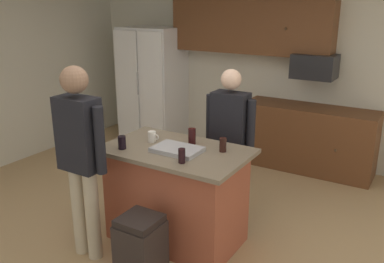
# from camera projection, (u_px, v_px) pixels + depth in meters

# --- Properties ---
(floor) EXTENTS (7.04, 7.04, 0.00)m
(floor) POSITION_uv_depth(u_px,v_px,m) (174.00, 237.00, 4.21)
(floor) COLOR tan
(floor) RESTS_ON ground
(back_wall) EXTENTS (6.40, 0.10, 2.60)m
(back_wall) POSITION_uv_depth(u_px,v_px,m) (279.00, 70.00, 6.09)
(back_wall) COLOR beige
(back_wall) RESTS_ON ground
(cabinet_run_upper) EXTENTS (2.40, 0.38, 0.75)m
(cabinet_run_upper) POSITION_uv_depth(u_px,v_px,m) (250.00, 26.00, 5.93)
(cabinet_run_upper) COLOR brown
(cabinet_run_lower) EXTENTS (1.80, 0.63, 0.90)m
(cabinet_run_lower) POSITION_uv_depth(u_px,v_px,m) (308.00, 138.00, 5.79)
(cabinet_run_lower) COLOR brown
(cabinet_run_lower) RESTS_ON ground
(refrigerator) EXTENTS (0.95, 0.76, 1.88)m
(refrigerator) POSITION_uv_depth(u_px,v_px,m) (152.00, 85.00, 6.85)
(refrigerator) COLOR white
(refrigerator) RESTS_ON ground
(microwave_over_range) EXTENTS (0.56, 0.40, 0.32)m
(microwave_over_range) POSITION_uv_depth(u_px,v_px,m) (315.00, 66.00, 5.50)
(microwave_over_range) COLOR black
(kitchen_island) EXTENTS (1.38, 0.85, 0.96)m
(kitchen_island) POSITION_uv_depth(u_px,v_px,m) (176.00, 195.00, 4.04)
(kitchen_island) COLOR #9E4C33
(kitchen_island) RESTS_ON ground
(person_elder_center) EXTENTS (0.57, 0.22, 1.62)m
(person_elder_center) POSITION_uv_depth(u_px,v_px,m) (230.00, 133.00, 4.43)
(person_elder_center) COLOR #4C5166
(person_elder_center) RESTS_ON ground
(person_guest_right) EXTENTS (0.57, 0.24, 1.79)m
(person_guest_right) POSITION_uv_depth(u_px,v_px,m) (80.00, 151.00, 3.62)
(person_guest_right) COLOR tan
(person_guest_right) RESTS_ON ground
(glass_pilsner) EXTENTS (0.07, 0.07, 0.16)m
(glass_pilsner) POSITION_uv_depth(u_px,v_px,m) (192.00, 136.00, 4.01)
(glass_pilsner) COLOR black
(glass_pilsner) RESTS_ON kitchen_island
(glass_short_whisky) EXTENTS (0.06, 0.06, 0.13)m
(glass_short_whisky) POSITION_uv_depth(u_px,v_px,m) (182.00, 156.00, 3.55)
(glass_short_whisky) COLOR black
(glass_short_whisky) RESTS_ON kitchen_island
(mug_blue_stoneware) EXTENTS (0.12, 0.08, 0.11)m
(mug_blue_stoneware) POSITION_uv_depth(u_px,v_px,m) (152.00, 137.00, 4.07)
(mug_blue_stoneware) COLOR white
(mug_blue_stoneware) RESTS_ON kitchen_island
(tumbler_amber) EXTENTS (0.08, 0.08, 0.12)m
(tumbler_amber) POSITION_uv_depth(u_px,v_px,m) (122.00, 143.00, 3.89)
(tumbler_amber) COLOR black
(tumbler_amber) RESTS_ON kitchen_island
(glass_stout_tall) EXTENTS (0.07, 0.07, 0.13)m
(glass_stout_tall) POSITION_uv_depth(u_px,v_px,m) (223.00, 145.00, 3.81)
(glass_stout_tall) COLOR black
(glass_stout_tall) RESTS_ON kitchen_island
(serving_tray) EXTENTS (0.44, 0.30, 0.04)m
(serving_tray) POSITION_uv_depth(u_px,v_px,m) (177.00, 150.00, 3.82)
(serving_tray) COLOR #B7B7BC
(serving_tray) RESTS_ON kitchen_island
(trash_bin) EXTENTS (0.34, 0.34, 0.61)m
(trash_bin) POSITION_uv_depth(u_px,v_px,m) (141.00, 250.00, 3.47)
(trash_bin) COLOR black
(trash_bin) RESTS_ON ground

